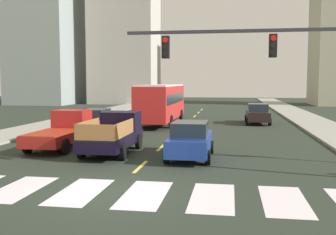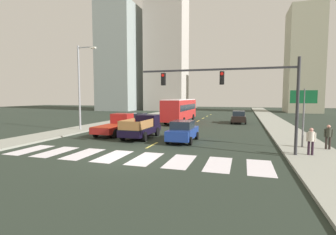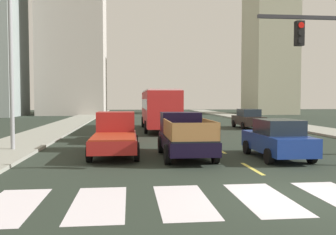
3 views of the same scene
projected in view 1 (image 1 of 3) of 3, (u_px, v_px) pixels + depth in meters
name	position (u px, v px, depth m)	size (l,w,h in m)	color
ground_plane	(112.00, 193.00, 12.68)	(160.00, 160.00, 0.00)	#262F26
sidewalk_right	(329.00, 130.00, 28.68)	(3.50, 110.00, 0.15)	gray
sidewalk_left	(50.00, 125.00, 32.06)	(3.50, 110.00, 0.15)	gray
crosswalk_stripe_2	(20.00, 189.00, 13.18)	(1.33, 3.24, 0.01)	silver
crosswalk_stripe_3	(81.00, 191.00, 12.84)	(1.33, 3.24, 0.01)	silver
crosswalk_stripe_4	(145.00, 194.00, 12.51)	(1.33, 3.24, 0.01)	silver
crosswalk_stripe_5	(213.00, 197.00, 12.18)	(1.33, 3.24, 0.01)	silver
crosswalk_stripe_6	(284.00, 201.00, 11.84)	(1.33, 3.24, 0.01)	silver
lane_dash_0	(141.00, 167.00, 16.61)	(0.16, 2.40, 0.01)	#E1D353
lane_dash_1	(161.00, 147.00, 21.53)	(0.16, 2.40, 0.01)	#E1D353
lane_dash_2	(174.00, 135.00, 26.45)	(0.16, 2.40, 0.01)	#E1D353
lane_dash_3	(183.00, 127.00, 31.36)	(0.16, 2.40, 0.01)	#E1D353
lane_dash_4	(190.00, 121.00, 36.28)	(0.16, 2.40, 0.01)	#E1D353
lane_dash_5	(195.00, 116.00, 41.20)	(0.16, 2.40, 0.01)	#E1D353
lane_dash_6	(199.00, 112.00, 46.12)	(0.16, 2.40, 0.01)	#E1D353
lane_dash_7	(202.00, 110.00, 51.04)	(0.16, 2.40, 0.01)	#E1D353
pickup_stakebed	(115.00, 134.00, 20.03)	(2.18, 5.20, 1.96)	black
pickup_dark	(63.00, 131.00, 21.45)	(2.18, 5.20, 1.96)	#A21F1C
city_bus	(162.00, 101.00, 33.52)	(2.72, 10.80, 3.32)	red
sedan_mid	(190.00, 140.00, 18.36)	(2.02, 4.40, 1.72)	navy
sedan_far	(258.00, 114.00, 33.61)	(2.02, 4.40, 1.72)	black
sedan_near_left	(96.00, 121.00, 26.97)	(2.02, 4.40, 1.72)	red
traffic_signal_gantry	(307.00, 63.00, 14.20)	(9.94, 0.27, 6.00)	#2D2D33
block_mid_left	(125.00, 0.00, 64.96)	(10.45, 8.57, 33.81)	#B3ABA3
block_mid_right	(45.00, 16.00, 63.40)	(9.61, 10.67, 28.04)	gray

